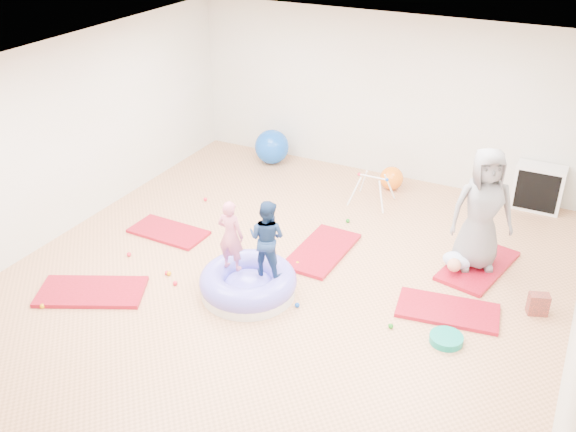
% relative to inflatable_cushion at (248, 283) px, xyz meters
% --- Properties ---
extents(room, '(7.01, 8.01, 2.81)m').
position_rel_inflatable_cushion_xyz_m(room, '(0.26, 0.30, 1.25)').
color(room, tan).
rests_on(room, ground).
extents(gym_mat_front_left, '(1.49, 1.18, 0.06)m').
position_rel_inflatable_cushion_xyz_m(gym_mat_front_left, '(-1.79, -0.91, -0.12)').
color(gym_mat_front_left, '#A70E2D').
rests_on(gym_mat_front_left, ground).
extents(gym_mat_mid_left, '(1.17, 0.61, 0.05)m').
position_rel_inflatable_cushion_xyz_m(gym_mat_mid_left, '(-1.83, 0.80, -0.13)').
color(gym_mat_mid_left, '#A70E2D').
rests_on(gym_mat_mid_left, ground).
extents(gym_mat_center_back, '(0.70, 1.33, 0.05)m').
position_rel_inflatable_cushion_xyz_m(gym_mat_center_back, '(0.43, 1.33, -0.13)').
color(gym_mat_center_back, '#A70E2D').
rests_on(gym_mat_center_back, ground).
extents(gym_mat_right, '(1.30, 0.79, 0.05)m').
position_rel_inflatable_cushion_xyz_m(gym_mat_right, '(2.38, 0.75, -0.13)').
color(gym_mat_right, '#A70E2D').
rests_on(gym_mat_right, ground).
extents(gym_mat_rear_right, '(0.94, 1.45, 0.06)m').
position_rel_inflatable_cushion_xyz_m(gym_mat_rear_right, '(2.49, 1.93, -0.12)').
color(gym_mat_rear_right, '#A70E2D').
rests_on(gym_mat_rear_right, ground).
extents(inflatable_cushion, '(1.24, 1.24, 0.39)m').
position_rel_inflatable_cushion_xyz_m(inflatable_cushion, '(0.00, 0.00, 0.00)').
color(inflatable_cushion, silver).
rests_on(inflatable_cushion, ground).
extents(child_pink, '(0.35, 0.24, 0.95)m').
position_rel_inflatable_cushion_xyz_m(child_pink, '(-0.24, 0.01, 0.68)').
color(child_pink, '#CE667E').
rests_on(child_pink, inflatable_cushion).
extents(child_navy, '(0.49, 0.38, 1.00)m').
position_rel_inflatable_cushion_xyz_m(child_navy, '(0.22, 0.12, 0.71)').
color(child_navy, navy).
rests_on(child_navy, inflatable_cushion).
extents(adult_caregiver, '(0.98, 0.85, 1.68)m').
position_rel_inflatable_cushion_xyz_m(adult_caregiver, '(2.44, 1.90, 0.74)').
color(adult_caregiver, slate).
rests_on(adult_caregiver, gym_mat_rear_right).
extents(infant, '(0.39, 0.40, 0.23)m').
position_rel_inflatable_cushion_xyz_m(infant, '(2.24, 1.68, 0.02)').
color(infant, '#B1C3EB').
rests_on(infant, gym_mat_rear_right).
extents(ball_pit_balls, '(4.03, 3.80, 0.06)m').
position_rel_inflatable_cushion_xyz_m(ball_pit_balls, '(-0.60, 0.33, -0.12)').
color(ball_pit_balls, '#DE9704').
rests_on(ball_pit_balls, ground).
extents(exercise_ball_blue, '(0.63, 0.63, 0.63)m').
position_rel_inflatable_cushion_xyz_m(exercise_ball_blue, '(-1.69, 3.82, 0.16)').
color(exercise_ball_blue, '#0C48B7').
rests_on(exercise_ball_blue, ground).
extents(exercise_ball_orange, '(0.39, 0.39, 0.39)m').
position_rel_inflatable_cushion_xyz_m(exercise_ball_orange, '(0.63, 3.75, 0.04)').
color(exercise_ball_orange, orange).
rests_on(exercise_ball_orange, ground).
extents(infant_play_gym, '(0.63, 0.60, 0.49)m').
position_rel_inflatable_cushion_xyz_m(infant_play_gym, '(0.53, 3.09, 0.17)').
color(infant_play_gym, white).
rests_on(infant_play_gym, ground).
extents(cube_shelf, '(0.74, 0.36, 0.74)m').
position_rel_inflatable_cushion_xyz_m(cube_shelf, '(2.92, 4.09, 0.22)').
color(cube_shelf, white).
rests_on(cube_shelf, ground).
extents(balance_disc, '(0.38, 0.38, 0.09)m').
position_rel_inflatable_cushion_xyz_m(balance_disc, '(2.51, 0.18, -0.11)').
color(balance_disc, '#09826F').
rests_on(balance_disc, ground).
extents(backpack, '(0.28, 0.22, 0.28)m').
position_rel_inflatable_cushion_xyz_m(backpack, '(3.36, 1.22, -0.01)').
color(backpack, '#B9392A').
rests_on(backpack, ground).
extents(yellow_toy, '(0.19, 0.19, 0.03)m').
position_rel_inflatable_cushion_xyz_m(yellow_toy, '(-1.77, -0.86, -0.14)').
color(yellow_toy, '#DE9704').
rests_on(yellow_toy, ground).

